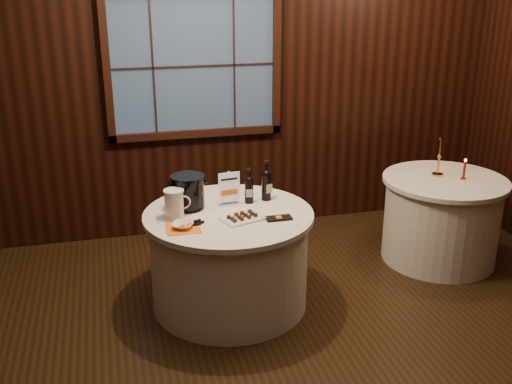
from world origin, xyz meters
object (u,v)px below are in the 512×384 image
object	(u,v)px
port_bottle_left	(249,188)
grape_bunch	(198,223)
side_table	(441,219)
main_table	(229,258)
port_bottle_right	(266,183)
chocolate_box	(279,218)
glass_pitcher	(174,204)
sign_stand	(229,193)
cracker_bowl	(183,225)
brass_candlestick	(439,162)
ice_bucket	(188,191)
red_candle	(464,171)
chocolate_plate	(242,218)

from	to	relation	value
port_bottle_left	grape_bunch	world-z (taller)	port_bottle_left
side_table	port_bottle_left	bearing A→B (deg)	-175.56
main_table	port_bottle_right	xyz separation A→B (m)	(0.35, 0.19, 0.52)
main_table	port_bottle_left	world-z (taller)	port_bottle_left
chocolate_box	port_bottle_left	bearing A→B (deg)	109.55
main_table	glass_pitcher	bearing A→B (deg)	178.88
sign_stand	cracker_bowl	distance (m)	0.55
chocolate_box	sign_stand	bearing A→B (deg)	128.00
cracker_bowl	sign_stand	bearing A→B (deg)	41.72
sign_stand	port_bottle_right	distance (m)	0.31
brass_candlestick	side_table	bearing A→B (deg)	-73.06
chocolate_box	brass_candlestick	world-z (taller)	brass_candlestick
side_table	brass_candlestick	distance (m)	0.52
side_table	glass_pitcher	bearing A→B (deg)	-173.05
ice_bucket	grape_bunch	xyz separation A→B (m)	(0.02, -0.33, -0.12)
sign_stand	chocolate_box	world-z (taller)	sign_stand
sign_stand	port_bottle_right	world-z (taller)	port_bottle_right
glass_pitcher	cracker_bowl	world-z (taller)	glass_pitcher
glass_pitcher	brass_candlestick	size ratio (longest dim) A/B	0.60
grape_bunch	brass_candlestick	world-z (taller)	brass_candlestick
ice_bucket	cracker_bowl	bearing A→B (deg)	-104.79
main_table	side_table	bearing A→B (deg)	8.53
port_bottle_left	glass_pitcher	distance (m)	0.62
side_table	glass_pitcher	world-z (taller)	glass_pitcher
chocolate_box	grape_bunch	size ratio (longest dim) A/B	1.22
port_bottle_right	grape_bunch	xyz separation A→B (m)	(-0.60, -0.37, -0.12)
ice_bucket	sign_stand	bearing A→B (deg)	1.07
side_table	port_bottle_left	xyz separation A→B (m)	(-1.80, -0.14, 0.50)
main_table	red_candle	bearing A→B (deg)	6.32
red_candle	glass_pitcher	bearing A→B (deg)	-174.84
main_table	red_candle	world-z (taller)	red_candle
port_bottle_left	chocolate_plate	bearing A→B (deg)	-101.97
sign_stand	chocolate_box	size ratio (longest dim) A/B	1.44
chocolate_box	side_table	bearing A→B (deg)	17.50
grape_bunch	glass_pitcher	world-z (taller)	glass_pitcher
cracker_bowl	brass_candlestick	bearing A→B (deg)	14.30
main_table	glass_pitcher	world-z (taller)	glass_pitcher
chocolate_plate	ice_bucket	bearing A→B (deg)	137.72
side_table	red_candle	distance (m)	0.48
sign_stand	ice_bucket	distance (m)	0.32
grape_bunch	red_candle	world-z (taller)	red_candle
main_table	brass_candlestick	xyz separation A→B (m)	(1.97, 0.39, 0.51)
main_table	sign_stand	xyz separation A→B (m)	(0.04, 0.16, 0.48)
ice_bucket	grape_bunch	bearing A→B (deg)	-87.06
red_candle	grape_bunch	bearing A→B (deg)	-170.17
chocolate_box	glass_pitcher	world-z (taller)	glass_pitcher
chocolate_plate	cracker_bowl	bearing A→B (deg)	-174.19
side_table	chocolate_box	size ratio (longest dim) A/B	5.69
chocolate_box	brass_candlestick	bearing A→B (deg)	20.64
sign_stand	port_bottle_left	bearing A→B (deg)	-5.74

